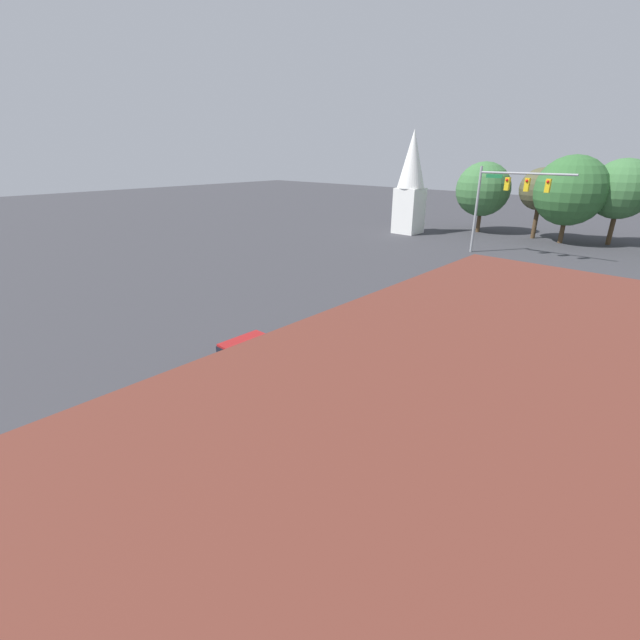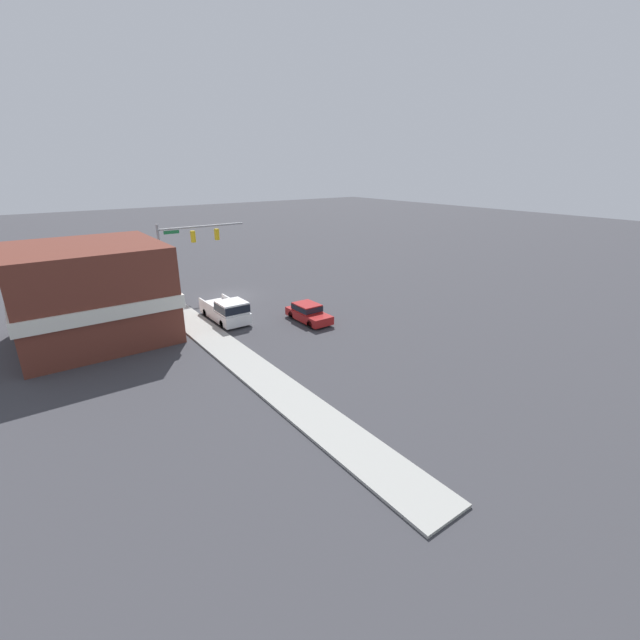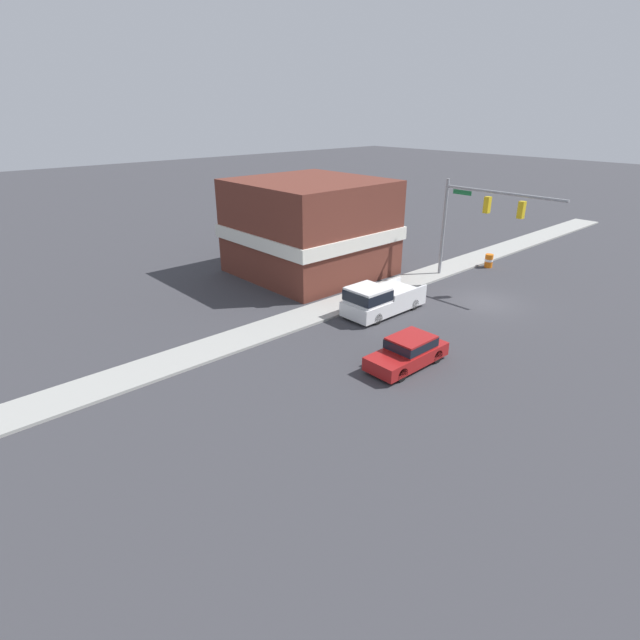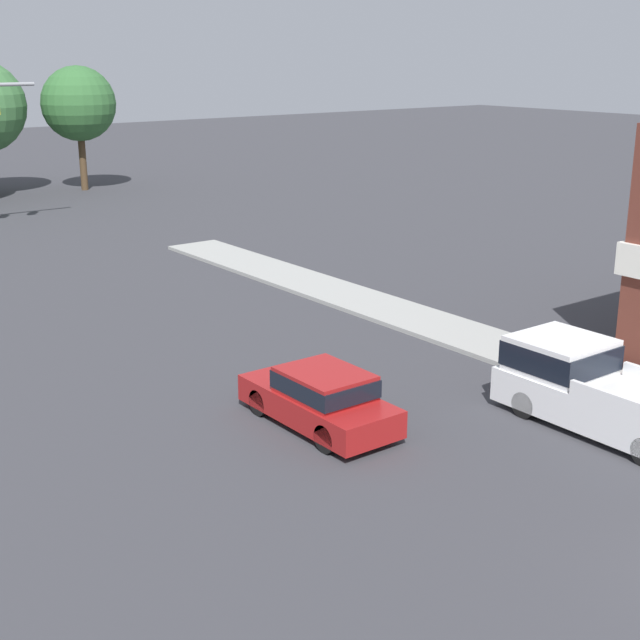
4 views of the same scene
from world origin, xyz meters
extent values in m
cylinder|color=gray|center=(-5.40, 38.64, 3.76)|extent=(0.22, 0.22, 7.51)
cylinder|color=gray|center=(-1.61, 38.64, 7.01)|extent=(7.58, 0.18, 0.18)
cube|color=gold|center=(-3.01, 38.64, 6.15)|extent=(0.36, 0.36, 1.05)
sphere|color=red|center=(-3.01, 38.44, 6.46)|extent=(0.22, 0.22, 0.22)
cube|color=gold|center=(-1.41, 38.64, 6.15)|extent=(0.36, 0.36, 1.05)
sphere|color=red|center=(-1.41, 38.44, 6.46)|extent=(0.22, 0.22, 0.22)
cube|color=gold|center=(0.18, 38.64, 6.15)|extent=(0.36, 0.36, 1.05)
sphere|color=red|center=(0.18, 38.44, 6.46)|extent=(0.22, 0.22, 0.22)
cube|color=#196B38|center=(-4.20, 38.64, 6.72)|extent=(1.40, 0.04, 0.30)
cylinder|color=black|center=(-2.76, 11.59, 0.33)|extent=(0.22, 0.66, 0.66)
cylinder|color=black|center=(-1.21, 11.59, 0.33)|extent=(0.22, 0.66, 0.66)
cylinder|color=black|center=(-2.76, 8.93, 0.33)|extent=(0.22, 0.66, 0.66)
cylinder|color=black|center=(-1.21, 8.93, 0.33)|extent=(0.22, 0.66, 0.66)
cube|color=maroon|center=(-1.98, 10.26, 0.51)|extent=(1.76, 4.28, 0.65)
cube|color=maroon|center=(-1.98, 10.00, 1.13)|extent=(1.62, 2.06, 0.59)
cube|color=black|center=(-1.98, 10.00, 1.13)|extent=(1.64, 2.14, 0.41)
cylinder|color=black|center=(2.27, 7.59, 0.33)|extent=(0.22, 0.66, 0.66)
cylinder|color=black|center=(4.19, 7.59, 0.33)|extent=(0.22, 0.66, 0.66)
cylinder|color=black|center=(2.27, 4.27, 0.33)|extent=(0.22, 0.66, 0.66)
cylinder|color=black|center=(4.19, 4.27, 0.33)|extent=(0.22, 0.66, 0.66)
cube|color=white|center=(3.23, 5.93, 0.61)|extent=(2.14, 5.36, 0.85)
cube|color=white|center=(3.23, 7.39, 1.46)|extent=(2.03, 2.04, 0.86)
cube|color=black|center=(3.23, 7.39, 1.46)|extent=(2.06, 2.12, 0.60)
cube|color=white|center=(2.22, 4.76, 1.21)|extent=(0.12, 3.02, 0.35)
cube|color=white|center=(4.24, 4.76, 1.21)|extent=(0.12, 3.02, 0.35)
cube|color=white|center=(-15.14, 43.32, 2.47)|extent=(2.71, 2.71, 4.93)
cone|color=white|center=(-15.14, 43.32, 7.95)|extent=(2.98, 2.98, 6.03)
cylinder|color=#4C3823|center=(-9.48, 49.37, 1.05)|extent=(0.44, 0.44, 2.11)
sphere|color=#3D703D|center=(-9.48, 49.37, 4.76)|extent=(5.90, 5.90, 5.90)
cylinder|color=#4C3823|center=(-3.47, 49.64, 1.57)|extent=(0.44, 0.44, 3.15)
sphere|color=#4C4C33|center=(-3.47, 49.64, 5.07)|extent=(4.28, 4.28, 4.28)
cylinder|color=#4C3823|center=(-0.55, 48.80, 1.05)|extent=(0.44, 0.44, 2.11)
sphere|color=#336633|center=(-0.55, 48.80, 5.12)|extent=(6.69, 6.69, 6.69)
cylinder|color=#4C3823|center=(3.22, 51.19, 1.40)|extent=(0.44, 0.44, 2.80)
sphere|color=#3D703D|center=(3.22, 51.19, 5.34)|extent=(5.63, 5.63, 5.63)
camera|label=1|loc=(10.88, 0.29, 8.63)|focal=24.00mm
camera|label=2|loc=(16.21, 36.67, 11.70)|focal=24.00mm
camera|label=3|loc=(-14.83, 27.39, 11.31)|focal=28.00mm
camera|label=4|loc=(-13.79, -5.33, 8.51)|focal=50.00mm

